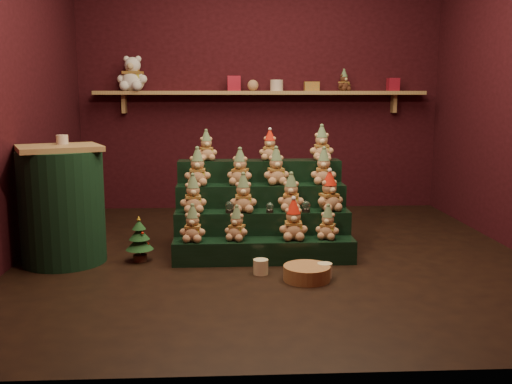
{
  "coord_description": "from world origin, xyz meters",
  "views": [
    {
      "loc": [
        -0.38,
        -4.45,
        1.27
      ],
      "look_at": [
        -0.14,
        0.25,
        0.47
      ],
      "focal_mm": 40.0,
      "sensor_mm": 36.0,
      "label": 1
    }
  ],
  "objects": [
    {
      "name": "mini_christmas_tree",
      "position": [
        -1.06,
        -0.13,
        0.18
      ],
      "size": [
        0.21,
        0.21,
        0.36
      ],
      "rotation": [
        0.0,
        0.0,
        -0.16
      ],
      "color": "#422217",
      "rests_on": "ground"
    },
    {
      "name": "table_ornament",
      "position": [
        -1.64,
        -0.01,
        0.94
      ],
      "size": [
        0.09,
        0.09,
        0.07
      ],
      "primitive_type": "cylinder",
      "color": "beige",
      "rests_on": "side_table"
    },
    {
      "name": "white_bear",
      "position": [
        -1.38,
        1.84,
        1.55
      ],
      "size": [
        0.37,
        0.35,
        0.46
      ],
      "primitive_type": null,
      "rotation": [
        0.0,
        0.0,
        -0.16
      ],
      "color": "white",
      "rests_on": "back_shelf"
    },
    {
      "name": "teddy_11",
      "position": [
        0.43,
        0.24,
        0.69
      ],
      "size": [
        0.24,
        0.23,
        0.3
      ],
      "primitive_type": null,
      "rotation": [
        0.0,
        0.0,
        -0.18
      ],
      "color": "tan",
      "rests_on": "riser_tier_midback"
    },
    {
      "name": "back_wall",
      "position": [
        0.0,
        2.05,
        1.4
      ],
      "size": [
        4.0,
        0.1,
        2.8
      ],
      "primitive_type": "cube",
      "color": "black",
      "rests_on": "ground"
    },
    {
      "name": "teddy_1",
      "position": [
        -0.31,
        -0.2,
        0.31
      ],
      "size": [
        0.24,
        0.23,
        0.26
      ],
      "primitive_type": null,
      "rotation": [
        0.0,
        0.0,
        -0.41
      ],
      "color": "tan",
      "rests_on": "riser_tier_front"
    },
    {
      "name": "teddy_12",
      "position": [
        -0.55,
        0.45,
        0.85
      ],
      "size": [
        0.21,
        0.2,
        0.25
      ],
      "primitive_type": null,
      "rotation": [
        0.0,
        0.0,
        0.22
      ],
      "color": "tan",
      "rests_on": "riser_tier_back"
    },
    {
      "name": "teddy_7",
      "position": [
        0.44,
        -0.0,
        0.52
      ],
      "size": [
        0.28,
        0.27,
        0.31
      ],
      "primitive_type": null,
      "rotation": [
        0.0,
        0.0,
        0.36
      ],
      "color": "tan",
      "rests_on": "riser_tier_midfront"
    },
    {
      "name": "snow_globe_c",
      "position": [
        0.24,
        -0.05,
        0.41
      ],
      "size": [
        0.07,
        0.07,
        0.09
      ],
      "color": "black",
      "rests_on": "riser_tier_midfront"
    },
    {
      "name": "teddy_14",
      "position": [
        0.44,
        0.46,
        0.87
      ],
      "size": [
        0.21,
        0.19,
        0.29
      ],
      "primitive_type": null,
      "rotation": [
        0.0,
        0.0,
        -0.02
      ],
      "color": "tan",
      "rests_on": "riser_tier_back"
    },
    {
      "name": "gift_tin_cream",
      "position": [
        0.17,
        1.85,
        1.38
      ],
      "size": [
        0.14,
        0.14,
        0.12
      ],
      "primitive_type": "cylinder",
      "color": "beige",
      "rests_on": "back_shelf"
    },
    {
      "name": "scarf_gift_box",
      "position": [
        0.55,
        1.85,
        1.37
      ],
      "size": [
        0.16,
        0.1,
        0.1
      ],
      "primitive_type": "cube",
      "color": "#CC5F1C",
      "rests_on": "back_shelf"
    },
    {
      "name": "shelf_plush_ball",
      "position": [
        -0.09,
        1.85,
        1.38
      ],
      "size": [
        0.12,
        0.12,
        0.12
      ],
      "primitive_type": "sphere",
      "color": "tan",
      "rests_on": "back_shelf"
    },
    {
      "name": "mug_right",
      "position": [
        0.3,
        -0.6,
        0.05
      ],
      "size": [
        0.1,
        0.1,
        0.1
      ],
      "primitive_type": "cylinder",
      "color": "beige",
      "rests_on": "ground"
    },
    {
      "name": "teddy_2",
      "position": [
        0.13,
        -0.21,
        0.33
      ],
      "size": [
        0.23,
        0.21,
        0.31
      ],
      "primitive_type": null,
      "rotation": [
        0.0,
        0.0,
        -0.04
      ],
      "color": "tan",
      "rests_on": "riser_tier_front"
    },
    {
      "name": "teddy_9",
      "position": [
        -0.27,
        0.23,
        0.69
      ],
      "size": [
        0.26,
        0.25,
        0.3
      ],
      "primitive_type": null,
      "rotation": [
        0.0,
        0.0,
        -0.32
      ],
      "color": "tan",
      "rests_on": "riser_tier_midback"
    },
    {
      "name": "back_shelf",
      "position": [
        0.0,
        1.87,
        1.29
      ],
      "size": [
        3.6,
        0.26,
        0.24
      ],
      "color": "tan",
      "rests_on": "ground"
    },
    {
      "name": "teddy_8",
      "position": [
        -0.62,
        0.22,
        0.69
      ],
      "size": [
        0.22,
        0.2,
        0.3
      ],
      "primitive_type": null,
      "rotation": [
        0.0,
        0.0,
        0.0
      ],
      "color": "tan",
      "rests_on": "riser_tier_midback"
    },
    {
      "name": "snow_globe_a",
      "position": [
        -0.36,
        -0.05,
        0.41
      ],
      "size": [
        0.07,
        0.07,
        0.09
      ],
      "color": "black",
      "rests_on": "riser_tier_midfront"
    },
    {
      "name": "gift_tin_red_a",
      "position": [
        -0.29,
        1.85,
        1.4
      ],
      "size": [
        0.14,
        0.14,
        0.16
      ],
      "primitive_type": "cube",
      "color": "maroon",
      "rests_on": "back_shelf"
    },
    {
      "name": "mug_left",
      "position": [
        -0.14,
        -0.5,
        0.05
      ],
      "size": [
        0.11,
        0.11,
        0.11
      ],
      "primitive_type": "cylinder",
      "color": "beige",
      "rests_on": "ground"
    },
    {
      "name": "teddy_6",
      "position": [
        0.13,
        0.03,
        0.51
      ],
      "size": [
        0.24,
        0.22,
        0.3
      ],
      "primitive_type": null,
      "rotation": [
        0.0,
        0.0,
        -0.16
      ],
      "color": "tan",
      "rests_on": "riser_tier_midfront"
    },
    {
      "name": "teddy_0",
      "position": [
        -0.64,
        -0.22,
        0.32
      ],
      "size": [
        0.21,
        0.19,
        0.27
      ],
      "primitive_type": null,
      "rotation": [
        0.0,
        0.0,
        -0.09
      ],
      "color": "tan",
      "rests_on": "riser_tier_front"
    },
    {
      "name": "riser_tier_midback",
      "position": [
        -0.1,
        0.23,
        0.27
      ],
      "size": [
        1.4,
        0.22,
        0.54
      ],
      "primitive_type": "cube",
      "color": "black",
      "rests_on": "ground"
    },
    {
      "name": "snow_globe_b",
      "position": [
        -0.04,
        -0.05,
        0.4
      ],
      "size": [
        0.06,
        0.06,
        0.08
      ],
      "color": "black",
      "rests_on": "riser_tier_midfront"
    },
    {
      "name": "wicker_basket",
      "position": [
        0.17,
        -0.65,
        0.05
      ],
      "size": [
        0.42,
        0.42,
        0.1
      ],
      "primitive_type": "cylinder",
      "rotation": [
        0.0,
        0.0,
        -0.36
      ],
      "color": "#A37241",
      "rests_on": "ground"
    },
    {
      "name": "gift_tin_red_b",
      "position": [
        1.46,
        1.85,
        1.39
      ],
      "size": [
        0.12,
        0.12,
        0.14
      ],
      "primitive_type": "cube",
      "color": "maroon",
      "rests_on": "back_shelf"
    },
    {
      "name": "riser_tier_midfront",
      "position": [
        -0.1,
        0.01,
        0.18
      ],
      "size": [
        1.4,
        0.22,
        0.36
      ],
      "primitive_type": "cube",
      "color": "black",
      "rests_on": "ground"
    },
    {
      "name": "brown_bear",
      "position": [
        0.91,
        1.84,
        1.43
      ],
      "size": [
        0.21,
        0.2,
        0.23
      ],
      "primitive_type": null,
      "rotation": [
        0.0,
        0.0,
        0.49
      ],
      "color": "#492618",
      "rests_on": "back_shelf"
    },
    {
      "name": "teddy_5",
      "position": [
        -0.25,
        -0.01,
        0.51
      ],
      "size": [
        0.22,
        0.19,
        0.3
      ],
      "primitive_type": null,
      "rotation": [
        0.0,
        0.0,
        -0.01
      ],
      "color": "tan",
      "rests_on": "riser_tier_midfront"
    },
    {
      "name": "riser_tier_back",
      "position": [
        -0.1,
        0.45,
        0.36
      ],
      "size": [
        1.4,
        0.22,
        0.72
      ],
      "primitive_type": "cube",
      "color": "black",
      "rests_on": "ground"
    },
    {
      "name": "teddy_10",
      "position": [
        0.03,
        0.24,
        0.69
      ],
      "size": [
        0.24,
        0.22,
        0.3
      ],
      "primitive_type": null,
      "rotation": [
        0.0,
        0.0,
        0.15
      ],
      "color": "tan",
      "rests_on": "riser_tier_midback"
    },
    {
      "name": "front_wall",
      "position": [
        0.0,
        -2.05,
        1.4
      ],
      "size": [
        4.0,
        0.1,
        2.8
      ],
      "primitive_type": "cube",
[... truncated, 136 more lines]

